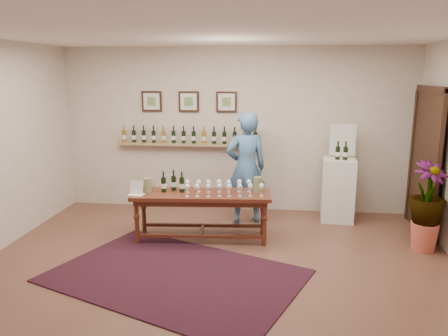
# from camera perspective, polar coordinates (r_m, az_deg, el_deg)

# --- Properties ---
(ground) EXTENTS (6.00, 6.00, 0.00)m
(ground) POSITION_cam_1_polar(r_m,az_deg,el_deg) (5.50, -0.98, -13.06)
(ground) COLOR brown
(ground) RESTS_ON ground
(room_shell) EXTENTS (6.00, 6.00, 6.00)m
(room_shell) POSITION_cam_1_polar(r_m,az_deg,el_deg) (7.05, 18.36, 1.56)
(room_shell) COLOR beige
(room_shell) RESTS_ON ground
(rug) EXTENTS (3.35, 2.83, 0.02)m
(rug) POSITION_cam_1_polar(r_m,az_deg,el_deg) (5.36, -6.41, -13.80)
(rug) COLOR #47110C
(rug) RESTS_ON ground
(tasting_table) EXTENTS (2.00, 0.77, 0.69)m
(tasting_table) POSITION_cam_1_polar(r_m,az_deg,el_deg) (6.24, -2.96, -4.17)
(tasting_table) COLOR #402310
(tasting_table) RESTS_ON ground
(table_glasses) EXTENTS (1.39, 0.50, 0.19)m
(table_glasses) POSITION_cam_1_polar(r_m,az_deg,el_deg) (6.12, -0.67, -2.57)
(table_glasses) COLOR silver
(table_glasses) RESTS_ON tasting_table
(table_bottles) EXTENTS (0.32, 0.20, 0.33)m
(table_bottles) POSITION_cam_1_polar(r_m,az_deg,el_deg) (6.30, -6.66, -1.56)
(table_bottles) COLOR black
(table_bottles) RESTS_ON tasting_table
(pitcher_left) EXTENTS (0.14, 0.14, 0.21)m
(pitcher_left) POSITION_cam_1_polar(r_m,az_deg,el_deg) (6.30, -9.92, -2.24)
(pitcher_left) COLOR olive
(pitcher_left) RESTS_ON tasting_table
(pitcher_right) EXTENTS (0.17, 0.17, 0.22)m
(pitcher_right) POSITION_cam_1_polar(r_m,az_deg,el_deg) (6.24, 4.44, -2.17)
(pitcher_right) COLOR olive
(pitcher_right) RESTS_ON tasting_table
(menu_card) EXTENTS (0.22, 0.16, 0.19)m
(menu_card) POSITION_cam_1_polar(r_m,az_deg,el_deg) (6.22, -11.35, -2.53)
(menu_card) COLOR silver
(menu_card) RESTS_ON tasting_table
(display_pedestal) EXTENTS (0.55, 0.55, 1.02)m
(display_pedestal) POSITION_cam_1_polar(r_m,az_deg,el_deg) (7.31, 14.66, -2.75)
(display_pedestal) COLOR silver
(display_pedestal) RESTS_ON ground
(pedestal_bottles) EXTENTS (0.31, 0.10, 0.30)m
(pedestal_bottles) POSITION_cam_1_polar(r_m,az_deg,el_deg) (7.10, 15.12, 2.23)
(pedestal_bottles) COLOR black
(pedestal_bottles) RESTS_ON display_pedestal
(info_sign) EXTENTS (0.41, 0.05, 0.56)m
(info_sign) POSITION_cam_1_polar(r_m,az_deg,el_deg) (7.32, 15.25, 3.56)
(info_sign) COLOR silver
(info_sign) RESTS_ON display_pedestal
(potted_plant) EXTENTS (0.75, 0.75, 1.06)m
(potted_plant) POSITION_cam_1_polar(r_m,az_deg,el_deg) (6.43, 24.98, -4.58)
(potted_plant) COLOR #C05340
(potted_plant) RESTS_ON ground
(person) EXTENTS (0.75, 0.61, 1.78)m
(person) POSITION_cam_1_polar(r_m,az_deg,el_deg) (6.89, 2.89, -0.01)
(person) COLOR #3E6A93
(person) RESTS_ON ground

